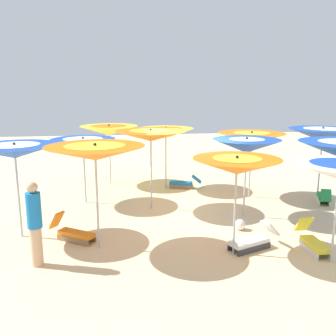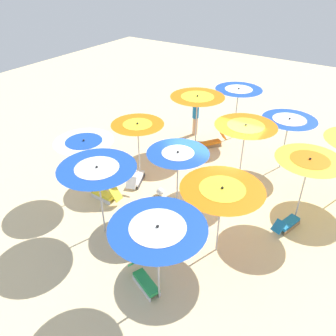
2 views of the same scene
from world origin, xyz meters
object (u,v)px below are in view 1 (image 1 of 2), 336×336
at_px(beach_umbrella_2, 166,133).
at_px(beach_umbrella_6, 151,136).
at_px(beach_umbrella_11, 15,151).
at_px(lounger_0, 313,241).
at_px(beach_umbrella_9, 237,166).
at_px(lounger_4, 183,183).
at_px(beach_umbrella_10, 95,153).
at_px(lounger_3, 73,232).
at_px(beach_umbrella_5, 247,146).
at_px(lounger_2, 323,197).
at_px(beachgoer_0, 35,222).
at_px(beach_umbrella_0, 323,135).
at_px(lounger_1, 252,240).
at_px(beach_umbrella_7, 83,144).
at_px(beach_umbrella_1, 252,138).
at_px(beach_umbrella_3, 109,130).
at_px(beach_ball, 240,225).

distance_m(beach_umbrella_2, beach_umbrella_6, 2.46).
relative_size(beach_umbrella_11, lounger_0, 1.96).
bearing_deg(beach_umbrella_9, lounger_0, -92.36).
bearing_deg(beach_umbrella_11, lounger_4, -50.72).
distance_m(beach_umbrella_10, lounger_3, 2.22).
bearing_deg(beach_umbrella_5, lounger_3, 103.10).
height_order(lounger_2, lounger_4, lounger_2).
bearing_deg(beachgoer_0, beach_umbrella_11, 116.23).
relative_size(beach_umbrella_0, beach_umbrella_6, 0.98).
relative_size(beach_umbrella_11, lounger_1, 1.80).
bearing_deg(beach_umbrella_0, beach_umbrella_7, 85.76).
relative_size(lounger_1, lounger_3, 1.12).
distance_m(lounger_1, lounger_4, 5.50).
bearing_deg(beach_umbrella_6, beach_umbrella_1, -76.83).
xyz_separation_m(beach_umbrella_0, beach_umbrella_11, (-2.08, 9.15, 0.01)).
bearing_deg(beach_umbrella_1, beach_umbrella_11, 110.28).
relative_size(beach_umbrella_1, beach_umbrella_9, 1.01).
distance_m(lounger_0, beachgoer_0, 6.18).
xyz_separation_m(beach_umbrella_1, lounger_1, (-4.03, 1.38, -1.86)).
xyz_separation_m(beach_umbrella_2, beach_umbrella_3, (1.03, 2.06, 0.01)).
bearing_deg(beach_umbrella_11, beach_umbrella_7, -27.45).
height_order(beach_umbrella_2, beach_umbrella_11, beach_umbrella_11).
bearing_deg(beach_ball, beach_umbrella_5, -24.00).
bearing_deg(beach_ball, beach_umbrella_3, 32.39).
height_order(beach_umbrella_2, beach_umbrella_9, beach_umbrella_2).
height_order(beach_umbrella_1, lounger_4, beach_umbrella_1).
bearing_deg(beachgoer_0, beach_umbrella_10, 33.05).
height_order(beachgoer_0, beach_ball, beachgoer_0).
xyz_separation_m(beach_umbrella_10, beach_ball, (0.63, -3.64, -2.12)).
relative_size(beach_umbrella_10, lounger_3, 2.08).
distance_m(beach_umbrella_0, beach_umbrella_10, 7.80).
bearing_deg(lounger_4, beach_umbrella_10, 76.09).
distance_m(beach_umbrella_2, beach_umbrella_5, 3.87).
distance_m(beach_umbrella_0, beach_ball, 4.74).
xyz_separation_m(lounger_1, beachgoer_0, (-0.18, 4.79, 0.76)).
height_order(beach_umbrella_0, lounger_3, beach_umbrella_0).
relative_size(beach_umbrella_1, lounger_0, 1.86).
xyz_separation_m(beach_umbrella_5, beach_umbrella_7, (2.00, 4.66, -0.15)).
distance_m(beach_umbrella_1, lounger_1, 4.65).
bearing_deg(beach_umbrella_10, beach_umbrella_6, -28.95).
height_order(beach_umbrella_3, beach_umbrella_9, beach_umbrella_3).
distance_m(beach_umbrella_9, lounger_1, 1.91).
height_order(beach_umbrella_5, beach_umbrella_6, beach_umbrella_6).
xyz_separation_m(beach_umbrella_1, beach_ball, (-2.87, 1.29, -1.91)).
bearing_deg(beach_umbrella_2, beach_ball, -162.47).
xyz_separation_m(beach_umbrella_10, lounger_3, (0.51, 0.64, -2.06)).
distance_m(beach_umbrella_7, lounger_4, 4.11).
distance_m(beach_umbrella_1, beach_umbrella_10, 6.05).
bearing_deg(beach_umbrella_9, beach_umbrella_3, 22.62).
distance_m(beach_umbrella_2, beach_umbrella_3, 2.30).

